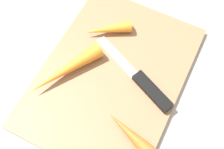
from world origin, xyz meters
The scene contains 6 objects.
ground_plane centered at (0.00, 0.00, 0.00)m, with size 1.40×1.40×0.00m, color #ADA8A0.
cutting_board centered at (0.00, 0.00, 0.01)m, with size 0.36×0.26×0.01m, color #99704C.
knife centered at (0.00, 0.07, 0.02)m, with size 0.10×0.19×0.01m.
carrot_shortest centered at (-0.08, -0.05, 0.03)m, with size 0.03×0.03×0.09m, color orange.
carrot_longest centered at (0.04, -0.08, 0.03)m, with size 0.03×0.03×0.15m, color orange.
carrot_medium centered at (0.09, 0.08, 0.02)m, with size 0.02×0.02×0.10m, color orange.
Camera 1 is at (0.21, 0.11, 0.51)m, focal length 45.89 mm.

